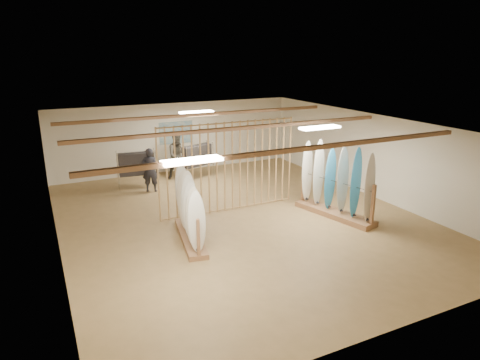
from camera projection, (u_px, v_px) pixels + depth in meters
name	position (u px, v px, depth m)	size (l,w,h in m)	color
floor	(240.00, 218.00, 12.76)	(12.00, 12.00, 0.00)	#A17E4E
ceiling	(240.00, 125.00, 11.95)	(12.00, 12.00, 0.00)	gray
wall_back	(176.00, 137.00, 17.52)	(12.00, 12.00, 0.00)	white
wall_front	(396.00, 261.00, 7.18)	(12.00, 12.00, 0.00)	white
wall_left	(53.00, 198.00, 10.26)	(12.00, 12.00, 0.00)	white
wall_right	(373.00, 156.00, 14.44)	(12.00, 12.00, 0.00)	white
ceiling_slats	(240.00, 128.00, 11.97)	(9.50, 6.12, 0.10)	#9C6C47
light_panels	(240.00, 127.00, 11.96)	(1.20, 0.35, 0.06)	white
bamboo_partition	(229.00, 167.00, 13.04)	(4.45, 0.05, 2.78)	tan
poster	(176.00, 133.00, 17.44)	(1.40, 0.03, 0.90)	teal
rack_left	(190.00, 218.00, 11.15)	(0.91, 2.56, 1.76)	#9C6C47
rack_right	(336.00, 193.00, 12.75)	(1.21, 2.75, 2.16)	#9C6C47
clothing_rack_a	(136.00, 164.00, 15.28)	(1.31, 0.45, 1.41)	silver
clothing_rack_b	(197.00, 156.00, 16.51)	(1.26, 0.72, 1.41)	silver
shopper_a	(150.00, 167.00, 14.97)	(0.65, 0.44, 1.78)	#222229
shopper_b	(178.00, 152.00, 16.51)	(1.00, 0.78, 2.08)	#353029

